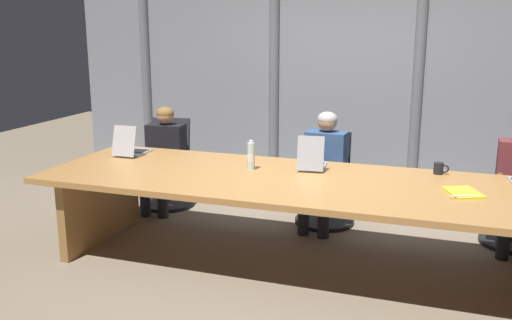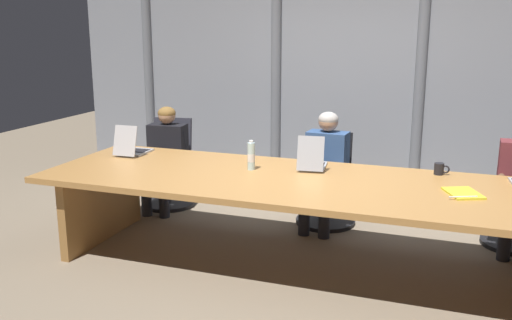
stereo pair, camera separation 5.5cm
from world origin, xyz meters
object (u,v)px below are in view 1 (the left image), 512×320
Objects in this scene: coffee_mug_near at (439,168)px; spiral_notepad at (463,193)px; office_chair_left_mid at (326,189)px; office_chair_left_end at (167,173)px; water_bottle_primary at (251,156)px; person_left_mid at (324,163)px; laptop_left_mid at (312,162)px; laptop_left_end at (132,149)px; person_left_end at (163,152)px.

coffee_mug_near reaches higher than spiral_notepad.
office_chair_left_mid reaches higher than coffee_mug_near.
office_chair_left_mid is (1.80, -0.00, -0.01)m from office_chair_left_end.
water_bottle_primary is 1.74m from spiral_notepad.
person_left_mid is 0.98m from water_bottle_primary.
office_chair_left_end is at bearing 143.45° from water_bottle_primary.
office_chair_left_mid is at bearing 80.05° from office_chair_left_end.
person_left_mid is (1.80, -0.16, 0.30)m from office_chair_left_end.
laptop_left_mid is 3.22× the size of coffee_mug_near.
water_bottle_primary is (-0.46, -0.84, 0.22)m from person_left_mid.
person_left_mid is at bearing 61.64° from water_bottle_primary.
laptop_left_end is 1.51× the size of water_bottle_primary.
office_chair_left_end is at bearing 3.65° from laptop_left_end.
laptop_left_end is 0.94m from office_chair_left_end.
laptop_left_mid is at bearing 65.67° from person_left_end.
coffee_mug_near is (1.05, 0.16, -0.01)m from laptop_left_mid.
office_chair_left_end is 0.85× the size of person_left_end.
coffee_mug_near is at bearing 70.83° from person_left_mid.
laptop_left_end reaches higher than office_chair_left_end.
water_bottle_primary reaches higher than spiral_notepad.
office_chair_left_mid is (1.74, 0.82, -0.47)m from laptop_left_end.
laptop_left_mid is at bearing -171.14° from coffee_mug_near.
laptop_left_mid is at bearing 6.91° from person_left_mid.
person_left_end is at bearing -89.43° from office_chair_left_mid.
person_left_end is 2.88m from coffee_mug_near.
office_chair_left_end reaches higher than spiral_notepad.
laptop_left_end is at bearing -175.97° from coffee_mug_near.
coffee_mug_near is 0.35× the size of spiral_notepad.
spiral_notepad is at bearing 59.52° from office_chair_left_end.
office_chair_left_end is (-0.06, 0.82, -0.46)m from laptop_left_end.
person_left_mid is (1.76, 0.00, 0.02)m from person_left_end.
office_chair_left_mid is at bearing 150.26° from coffee_mug_near.
spiral_notepad is at bearing -97.23° from laptop_left_end.
person_left_mid is at bearing -3.51° from office_chair_left_mid.
laptop_left_mid is 2.05m from office_chair_left_end.
office_chair_left_mid is at bearing -4.60° from laptop_left_mid.
coffee_mug_near is at bearing -86.83° from laptop_left_end.
water_bottle_primary is at bearing 43.61° from office_chair_left_end.
water_bottle_primary is 1.58m from coffee_mug_near.
coffee_mug_near is at bearing 67.97° from office_chair_left_end.
office_chair_left_end is 0.83× the size of person_left_mid.
laptop_left_end is 0.34× the size of person_left_mid.
laptop_left_mid is at bearing -89.73° from laptop_left_end.
person_left_end is (-0.02, 0.66, -0.18)m from laptop_left_end.
person_left_mid is 3.13× the size of spiral_notepad.
office_chair_left_end is at bearing 59.74° from laptop_left_mid.
office_chair_left_end is at bearing -90.87° from person_left_mid.
laptop_left_end is at bearing 172.10° from water_bottle_primary.
water_bottle_primary is at bearing 150.70° from spiral_notepad.
water_bottle_primary reaches higher than coffee_mug_near.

